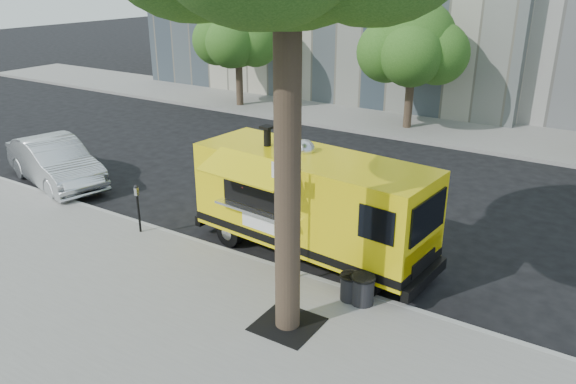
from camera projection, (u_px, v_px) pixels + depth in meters
name	position (u px, v px, depth m)	size (l,w,h in m)	color
ground	(261.00, 245.00, 14.62)	(120.00, 120.00, 0.00)	black
sidewalk	(149.00, 316.00, 11.46)	(60.00, 6.00, 0.15)	gray
curb	(240.00, 256.00, 13.87)	(60.00, 0.14, 0.16)	#999993
far_sidewalk	(434.00, 128.00, 25.17)	(60.00, 5.00, 0.15)	gray
tree_well	(288.00, 324.00, 11.07)	(1.20, 1.20, 0.02)	black
far_tree_a	(238.00, 33.00, 27.88)	(3.42, 3.42, 5.36)	#33261C
far_tree_b	(413.00, 42.00, 23.66)	(3.60, 3.60, 5.50)	#33261C
sign_post	(278.00, 213.00, 11.95)	(0.28, 0.06, 3.00)	silver
parking_meter	(138.00, 203.00, 14.70)	(0.11, 0.11, 1.33)	black
food_truck	(310.00, 202.00, 13.55)	(6.43, 3.17, 3.09)	yellow
sedan	(55.00, 162.00, 18.49)	(1.63, 4.67, 1.54)	silver
trash_bin_left	(351.00, 286.00, 11.82)	(0.48, 0.48, 0.58)	black
trash_bin_right	(363.00, 289.00, 11.67)	(0.52, 0.52, 0.63)	black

